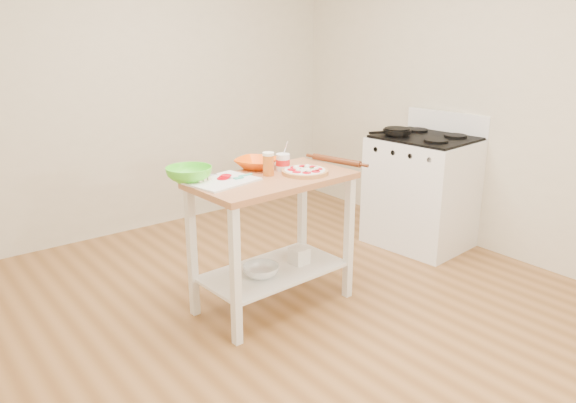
% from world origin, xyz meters
% --- Properties ---
extents(room_shell, '(4.04, 4.54, 2.74)m').
position_xyz_m(room_shell, '(0.00, 0.00, 1.35)').
color(room_shell, olive).
rests_on(room_shell, ground).
extents(prep_island, '(1.06, 0.61, 0.90)m').
position_xyz_m(prep_island, '(-0.01, 0.27, 0.64)').
color(prep_island, '#B5764A').
rests_on(prep_island, ground).
extents(gas_stove, '(0.74, 0.84, 1.11)m').
position_xyz_m(gas_stove, '(1.66, 0.40, 0.47)').
color(gas_stove, white).
rests_on(gas_stove, ground).
extents(skillet, '(0.36, 0.23, 0.03)m').
position_xyz_m(skillet, '(1.49, 0.58, 0.98)').
color(skillet, black).
rests_on(skillet, gas_stove).
extents(pizza, '(0.30, 0.30, 0.05)m').
position_xyz_m(pizza, '(0.20, 0.21, 0.92)').
color(pizza, tan).
rests_on(pizza, prep_island).
extents(cutting_board, '(0.45, 0.37, 0.04)m').
position_xyz_m(cutting_board, '(-0.33, 0.37, 0.91)').
color(cutting_board, white).
rests_on(cutting_board, prep_island).
extents(spatula, '(0.15, 0.05, 0.01)m').
position_xyz_m(spatula, '(-0.19, 0.35, 0.92)').
color(spatula, '#41BBA5').
rests_on(spatula, cutting_board).
extents(knife, '(0.27, 0.09, 0.01)m').
position_xyz_m(knife, '(-0.45, 0.54, 0.92)').
color(knife, silver).
rests_on(knife, cutting_board).
extents(orange_bowl, '(0.36, 0.36, 0.07)m').
position_xyz_m(orange_bowl, '(0.04, 0.52, 0.93)').
color(orange_bowl, '#FF5907').
rests_on(orange_bowl, prep_island).
extents(green_bowl, '(0.32, 0.32, 0.09)m').
position_xyz_m(green_bowl, '(-0.47, 0.51, 0.94)').
color(green_bowl, '#57EA2D').
rests_on(green_bowl, prep_island).
extents(beer_pint, '(0.07, 0.07, 0.15)m').
position_xyz_m(beer_pint, '(-0.01, 0.32, 0.98)').
color(beer_pint, '#C3601C').
rests_on(beer_pint, prep_island).
extents(yogurt_tub, '(0.09, 0.09, 0.20)m').
position_xyz_m(yogurt_tub, '(0.14, 0.36, 0.96)').
color(yogurt_tub, white).
rests_on(yogurt_tub, prep_island).
extents(rolling_pin, '(0.13, 0.39, 0.04)m').
position_xyz_m(rolling_pin, '(0.54, 0.28, 0.92)').
color(rolling_pin, '#5F2D15').
rests_on(rolling_pin, prep_island).
extents(shelf_glass_bowl, '(0.25, 0.25, 0.07)m').
position_xyz_m(shelf_glass_bowl, '(-0.13, 0.24, 0.30)').
color(shelf_glass_bowl, silver).
rests_on(shelf_glass_bowl, prep_island).
extents(shelf_bin, '(0.12, 0.12, 0.11)m').
position_xyz_m(shelf_bin, '(0.19, 0.25, 0.32)').
color(shelf_bin, white).
rests_on(shelf_bin, prep_island).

